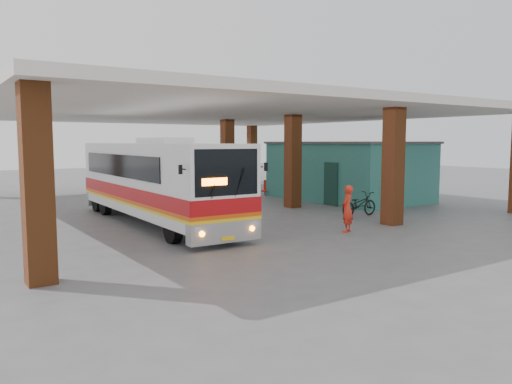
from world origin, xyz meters
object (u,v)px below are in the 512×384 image
object	(u,v)px
pedestrian	(347,209)
red_chair	(266,188)
coach_bus	(155,181)
motorcycle	(359,204)

from	to	relation	value
pedestrian	red_chair	bearing A→B (deg)	-139.05
pedestrian	red_chair	world-z (taller)	pedestrian
red_chair	coach_bus	bearing A→B (deg)	-163.02
coach_bus	motorcycle	world-z (taller)	coach_bus
pedestrian	red_chair	distance (m)	12.26
coach_bus	pedestrian	xyz separation A→B (m)	(4.70, -5.41, -0.80)
coach_bus	pedestrian	bearing A→B (deg)	-47.90
motorcycle	pedestrian	world-z (taller)	pedestrian
coach_bus	red_chair	bearing A→B (deg)	33.63
pedestrian	motorcycle	bearing A→B (deg)	-168.81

